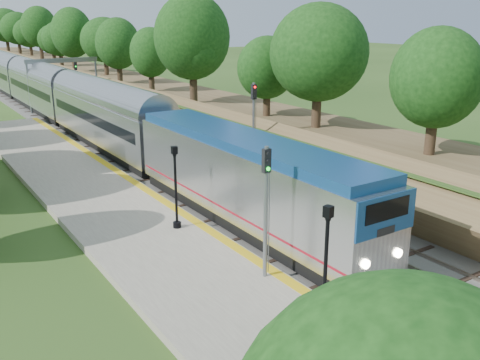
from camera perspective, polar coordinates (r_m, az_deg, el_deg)
ground at (r=21.09m, az=20.43°, el=-15.40°), size 320.00×320.00×0.00m
trackbed at (r=72.83m, az=-19.48°, el=7.55°), size 9.50×170.00×0.28m
platform at (r=29.78m, az=-11.69°, el=-4.46°), size 6.40×68.00×0.38m
yellow_stripe at (r=30.77m, az=-6.78°, el=-3.11°), size 0.55×68.00×0.01m
embankment at (r=74.97m, az=-13.38°, el=9.77°), size 10.64×170.00×11.70m
signal_gantry at (r=67.55m, az=-18.41°, el=11.06°), size 8.40×0.38×6.20m
train at (r=88.71m, az=-23.69°, el=10.18°), size 3.22×150.74×4.73m
lamppost_mid at (r=19.14m, az=9.07°, el=-9.75°), size 0.44×0.44×4.48m
lamppost_far at (r=27.55m, az=-6.85°, el=-1.29°), size 0.43×0.43×4.35m
signal_platform at (r=21.72m, az=2.78°, el=-1.99°), size 0.33×0.26×5.66m
signal_farside at (r=37.91m, az=1.47°, el=6.59°), size 0.35×0.28×6.41m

